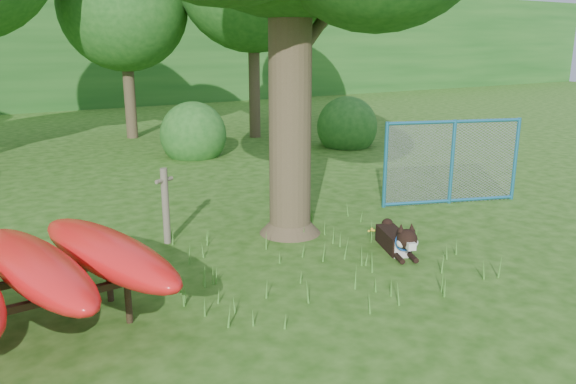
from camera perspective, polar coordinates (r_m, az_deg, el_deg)
ground at (r=7.16m, az=3.77°, el=-10.10°), size 80.00×80.00×0.00m
wooden_post at (r=8.80m, az=-12.34°, el=-1.20°), size 0.32×0.19×1.19m
husky_dog at (r=8.48m, az=11.10°, el=-4.82°), size 0.69×1.19×0.57m
fence_section at (r=11.20m, az=16.32°, el=2.94°), size 2.65×1.00×2.71m
wildflower_clump at (r=8.84m, az=8.49°, el=-3.97°), size 0.11×0.09×0.23m
bg_tree_c at (r=19.04m, az=-16.38°, el=17.61°), size 4.00×4.00×6.12m
shrub_right at (r=17.06m, az=5.96°, el=4.63°), size 1.80×1.80×1.80m
shrub_mid at (r=15.69m, az=-9.50°, el=3.60°), size 1.80×1.80×1.80m
wooded_hillside at (r=33.47m, az=-26.06°, el=13.42°), size 80.00×12.00×6.00m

